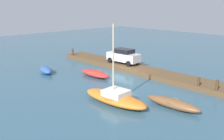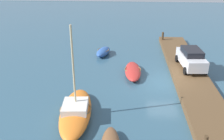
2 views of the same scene
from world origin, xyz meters
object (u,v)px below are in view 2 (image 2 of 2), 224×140
object	(u,v)px
dinghy_blue	(103,52)
rowboat_red	(133,71)
mooring_post_mid_east	(163,36)
parked_car	(191,58)
sailboat_orange	(76,111)

from	to	relation	value
dinghy_blue	rowboat_red	bearing A→B (deg)	-132.45
dinghy_blue	mooring_post_mid_east	xyz separation A→B (m)	(4.41, -6.61, 0.54)
mooring_post_mid_east	dinghy_blue	bearing A→B (deg)	123.70
rowboat_red	parked_car	distance (m)	5.20
dinghy_blue	rowboat_red	size ratio (longest dim) A/B	0.73
sailboat_orange	rowboat_red	xyz separation A→B (m)	(6.74, -3.67, -0.14)
sailboat_orange	parked_car	size ratio (longest dim) A/B	1.45
rowboat_red	parked_car	xyz separation A→B (m)	(0.78, -5.04, 1.04)
rowboat_red	mooring_post_mid_east	size ratio (longest dim) A/B	4.45
sailboat_orange	parked_car	xyz separation A→B (m)	(7.52, -8.70, 0.89)
dinghy_blue	rowboat_red	distance (m)	5.55
mooring_post_mid_east	parked_car	bearing A→B (deg)	-169.94
parked_car	mooring_post_mid_east	bearing A→B (deg)	5.57
sailboat_orange	rowboat_red	world-z (taller)	sailboat_orange
dinghy_blue	parked_car	bearing A→B (deg)	-101.24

